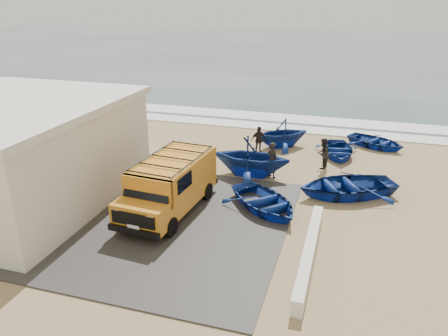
# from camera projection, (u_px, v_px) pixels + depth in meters

# --- Properties ---
(ground) EXTENTS (160.00, 160.00, 0.00)m
(ground) POSITION_uv_depth(u_px,v_px,m) (199.00, 202.00, 18.69)
(ground) COLOR #9E855C
(slab) EXTENTS (12.00, 10.00, 0.05)m
(slab) POSITION_uv_depth(u_px,v_px,m) (135.00, 216.00, 17.45)
(slab) COLOR #3A3735
(slab) RESTS_ON ground
(ocean) EXTENTS (180.00, 88.00, 0.01)m
(ocean) POSITION_uv_depth(u_px,v_px,m) (321.00, 50.00, 68.41)
(ocean) COLOR #385166
(ocean) RESTS_ON ground
(surf_line) EXTENTS (180.00, 1.60, 0.06)m
(surf_line) POSITION_uv_depth(u_px,v_px,m) (260.00, 126.00, 29.34)
(surf_line) COLOR white
(surf_line) RESTS_ON ground
(surf_wash) EXTENTS (180.00, 2.20, 0.04)m
(surf_wash) POSITION_uv_depth(u_px,v_px,m) (268.00, 117.00, 31.56)
(surf_wash) COLOR white
(surf_wash) RESTS_ON ground
(building) EXTENTS (8.40, 9.40, 4.30)m
(building) POSITION_uv_depth(u_px,v_px,m) (12.00, 153.00, 18.14)
(building) COLOR white
(building) RESTS_ON ground
(parapet) EXTENTS (0.35, 6.00, 0.55)m
(parapet) POSITION_uv_depth(u_px,v_px,m) (309.00, 252.00, 14.57)
(parapet) COLOR silver
(parapet) RESTS_ON ground
(van) EXTENTS (2.48, 5.42, 2.26)m
(van) POSITION_uv_depth(u_px,v_px,m) (170.00, 183.00, 17.54)
(van) COLOR orange
(van) RESTS_ON ground
(boat_near_left) EXTENTS (4.56, 4.54, 0.78)m
(boat_near_left) POSITION_uv_depth(u_px,v_px,m) (264.00, 202.00, 17.87)
(boat_near_left) COLOR navy
(boat_near_left) RESTS_ON ground
(boat_near_right) EXTENTS (5.29, 4.74, 0.90)m
(boat_near_right) POSITION_uv_depth(u_px,v_px,m) (346.00, 186.00, 19.21)
(boat_near_right) COLOR navy
(boat_near_right) RESTS_ON ground
(boat_mid_left) EXTENTS (3.82, 3.31, 1.98)m
(boat_mid_left) POSITION_uv_depth(u_px,v_px,m) (251.00, 156.00, 21.09)
(boat_mid_left) COLOR navy
(boat_mid_left) RESTS_ON ground
(boat_mid_right) EXTENTS (2.80, 3.59, 0.68)m
(boat_mid_right) POSITION_uv_depth(u_px,v_px,m) (338.00, 150.00, 23.88)
(boat_mid_right) COLOR navy
(boat_mid_right) RESTS_ON ground
(boat_far_left) EXTENTS (4.23, 4.12, 1.70)m
(boat_far_left) POSITION_uv_depth(u_px,v_px,m) (281.00, 133.00, 25.10)
(boat_far_left) COLOR navy
(boat_far_left) RESTS_ON ground
(boat_far_right) EXTENTS (4.07, 3.72, 0.69)m
(boat_far_right) POSITION_uv_depth(u_px,v_px,m) (376.00, 141.00, 25.26)
(boat_far_right) COLOR navy
(boat_far_right) RESTS_ON ground
(fisherman_front) EXTENTS (0.78, 0.73, 1.78)m
(fisherman_front) POSITION_uv_depth(u_px,v_px,m) (272.00, 160.00, 20.93)
(fisherman_front) COLOR black
(fisherman_front) RESTS_ON ground
(fisherman_middle) EXTENTS (0.73, 0.87, 1.58)m
(fisherman_middle) POSITION_uv_depth(u_px,v_px,m) (323.00, 154.00, 22.06)
(fisherman_middle) COLOR black
(fisherman_middle) RESTS_ON ground
(fisherman_back) EXTENTS (0.94, 0.85, 1.54)m
(fisherman_back) POSITION_uv_depth(u_px,v_px,m) (258.00, 140.00, 24.19)
(fisherman_back) COLOR black
(fisherman_back) RESTS_ON ground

